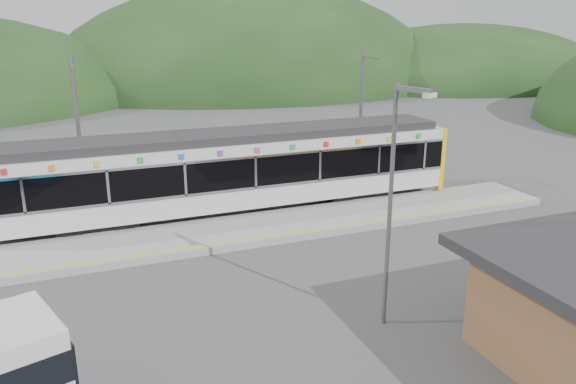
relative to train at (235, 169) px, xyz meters
name	(u,v)px	position (x,y,z in m)	size (l,w,h in m)	color
ground	(302,260)	(0.72, -6.00, -2.06)	(120.00, 120.00, 0.00)	#4C4C4F
hills	(376,200)	(6.91, -0.71, -2.06)	(146.00, 149.00, 26.00)	#1E3D19
platform	(271,227)	(0.72, -2.70, -1.91)	(26.00, 3.20, 0.30)	#9E9E99
yellow_line	(282,234)	(0.72, -4.00, -1.76)	(26.00, 0.10, 0.01)	yellow
train	(235,169)	(0.00, 0.00, 0.00)	(20.44, 3.01, 3.74)	black
catenary_mast_west	(79,133)	(-6.28, 2.56, 1.58)	(0.18, 1.80, 7.00)	slate
catenary_mast_east	(361,114)	(7.72, 2.56, 1.58)	(0.18, 1.80, 7.00)	slate
lamp_post	(394,189)	(1.19, -11.05, 2.01)	(0.47, 1.23, 6.87)	slate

